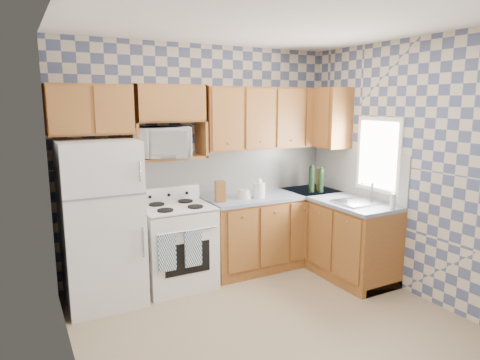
% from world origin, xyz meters
% --- Properties ---
extents(floor, '(3.40, 3.40, 0.00)m').
position_xyz_m(floor, '(0.00, 0.00, 0.00)').
color(floor, '#8F7D5D').
rests_on(floor, ground).
extents(back_wall, '(3.40, 0.02, 2.70)m').
position_xyz_m(back_wall, '(0.00, 1.60, 1.35)').
color(back_wall, '#4B5578').
rests_on(back_wall, ground).
extents(right_wall, '(0.02, 3.20, 2.70)m').
position_xyz_m(right_wall, '(1.70, 0.00, 1.35)').
color(right_wall, '#4B5578').
rests_on(right_wall, ground).
extents(backsplash_back, '(2.60, 0.02, 0.56)m').
position_xyz_m(backsplash_back, '(0.40, 1.59, 1.20)').
color(backsplash_back, silver).
rests_on(backsplash_back, back_wall).
extents(backsplash_right, '(0.02, 1.60, 0.56)m').
position_xyz_m(backsplash_right, '(1.69, 0.80, 1.20)').
color(backsplash_right, silver).
rests_on(backsplash_right, right_wall).
extents(refrigerator, '(0.75, 0.70, 1.68)m').
position_xyz_m(refrigerator, '(-1.27, 1.25, 0.84)').
color(refrigerator, silver).
rests_on(refrigerator, floor).
extents(stove_body, '(0.76, 0.65, 0.90)m').
position_xyz_m(stove_body, '(-0.47, 1.28, 0.45)').
color(stove_body, silver).
rests_on(stove_body, floor).
extents(cooktop, '(0.76, 0.65, 0.02)m').
position_xyz_m(cooktop, '(-0.47, 1.28, 0.91)').
color(cooktop, silver).
rests_on(cooktop, stove_body).
extents(backguard, '(0.76, 0.08, 0.17)m').
position_xyz_m(backguard, '(-0.47, 1.55, 1.00)').
color(backguard, silver).
rests_on(backguard, cooktop).
extents(dish_towel_left, '(0.19, 0.02, 0.40)m').
position_xyz_m(dish_towel_left, '(-0.70, 0.93, 0.53)').
color(dish_towel_left, navy).
rests_on(dish_towel_left, stove_body).
extents(dish_towel_right, '(0.19, 0.02, 0.40)m').
position_xyz_m(dish_towel_right, '(-0.41, 0.93, 0.53)').
color(dish_towel_right, navy).
rests_on(dish_towel_right, stove_body).
extents(base_cabinets_back, '(1.75, 0.60, 0.88)m').
position_xyz_m(base_cabinets_back, '(0.82, 1.30, 0.44)').
color(base_cabinets_back, brown).
rests_on(base_cabinets_back, floor).
extents(base_cabinets_right, '(0.60, 1.60, 0.88)m').
position_xyz_m(base_cabinets_right, '(1.40, 0.80, 0.44)').
color(base_cabinets_right, brown).
rests_on(base_cabinets_right, floor).
extents(countertop_back, '(1.77, 0.63, 0.04)m').
position_xyz_m(countertop_back, '(0.82, 1.30, 0.90)').
color(countertop_back, slate).
rests_on(countertop_back, base_cabinets_back).
extents(countertop_right, '(0.63, 1.60, 0.04)m').
position_xyz_m(countertop_right, '(1.40, 0.80, 0.90)').
color(countertop_right, slate).
rests_on(countertop_right, base_cabinets_right).
extents(upper_cabinets_back, '(1.75, 0.33, 0.74)m').
position_xyz_m(upper_cabinets_back, '(0.82, 1.44, 1.85)').
color(upper_cabinets_back, brown).
rests_on(upper_cabinets_back, back_wall).
extents(upper_cabinets_fridge, '(0.82, 0.33, 0.50)m').
position_xyz_m(upper_cabinets_fridge, '(-1.29, 1.44, 1.97)').
color(upper_cabinets_fridge, brown).
rests_on(upper_cabinets_fridge, back_wall).
extents(upper_cabinets_right, '(0.33, 0.70, 0.74)m').
position_xyz_m(upper_cabinets_right, '(1.53, 1.25, 1.85)').
color(upper_cabinets_right, brown).
rests_on(upper_cabinets_right, right_wall).
extents(microwave_shelf, '(0.80, 0.33, 0.03)m').
position_xyz_m(microwave_shelf, '(-0.47, 1.44, 1.44)').
color(microwave_shelf, brown).
rests_on(microwave_shelf, back_wall).
extents(microwave, '(0.69, 0.55, 0.33)m').
position_xyz_m(microwave, '(-0.56, 1.39, 1.62)').
color(microwave, silver).
rests_on(microwave, microwave_shelf).
extents(sink, '(0.48, 0.40, 0.03)m').
position_xyz_m(sink, '(1.40, 0.45, 0.93)').
color(sink, '#B7B7BC').
rests_on(sink, countertop_right).
extents(window, '(0.02, 0.66, 0.86)m').
position_xyz_m(window, '(1.69, 0.45, 1.45)').
color(window, white).
rests_on(window, right_wall).
extents(bottle_0, '(0.07, 0.07, 0.32)m').
position_xyz_m(bottle_0, '(1.30, 1.16, 1.08)').
color(bottle_0, black).
rests_on(bottle_0, countertop_back).
extents(bottle_1, '(0.07, 0.07, 0.30)m').
position_xyz_m(bottle_1, '(1.40, 1.10, 1.07)').
color(bottle_1, black).
rests_on(bottle_1, countertop_back).
extents(bottle_2, '(0.07, 0.07, 0.28)m').
position_xyz_m(bottle_2, '(1.45, 1.20, 1.06)').
color(bottle_2, '#64450B').
rests_on(bottle_2, countertop_back).
extents(knife_block, '(0.13, 0.13, 0.24)m').
position_xyz_m(knife_block, '(0.05, 1.23, 1.04)').
color(knife_block, brown).
rests_on(knife_block, countertop_back).
extents(electric_kettle, '(0.15, 0.15, 0.18)m').
position_xyz_m(electric_kettle, '(0.54, 1.19, 1.01)').
color(electric_kettle, silver).
rests_on(electric_kettle, countertop_back).
extents(food_containers, '(0.17, 0.17, 0.11)m').
position_xyz_m(food_containers, '(0.37, 1.25, 0.98)').
color(food_containers, beige).
rests_on(food_containers, countertop_back).
extents(soap_bottle, '(0.06, 0.06, 0.17)m').
position_xyz_m(soap_bottle, '(1.52, 0.05, 1.01)').
color(soap_bottle, beige).
rests_on(soap_bottle, countertop_right).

